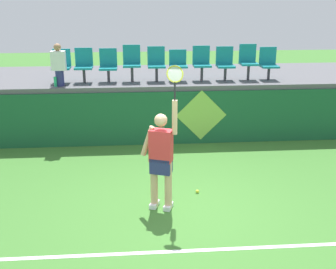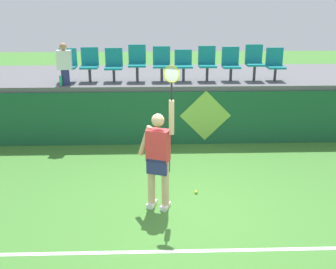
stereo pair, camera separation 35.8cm
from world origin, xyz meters
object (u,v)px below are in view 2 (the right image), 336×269
at_px(tennis_ball, 196,192).
at_px(stadium_chair_4, 162,62).
at_px(stadium_chair_3, 137,61).
at_px(stadium_chair_5, 183,64).
at_px(stadium_chair_1, 90,63).
at_px(stadium_chair_6, 207,62).
at_px(spectator_0, 64,64).
at_px(stadium_chair_0, 68,64).
at_px(water_bottle, 61,81).
at_px(tennis_player, 158,156).
at_px(stadium_chair_8, 254,61).
at_px(stadium_chair_9, 275,63).
at_px(stadium_chair_2, 114,64).
at_px(stadium_chair_7, 231,63).

relative_size(tennis_ball, stadium_chair_4, 0.08).
height_order(stadium_chair_3, stadium_chair_5, stadium_chair_3).
relative_size(stadium_chair_1, stadium_chair_6, 0.97).
bearing_deg(spectator_0, stadium_chair_5, 7.63).
xyz_separation_m(stadium_chair_1, stadium_chair_4, (1.82, -0.00, 0.01)).
bearing_deg(stadium_chair_5, stadium_chair_0, 179.88).
height_order(water_bottle, stadium_chair_0, stadium_chair_0).
bearing_deg(stadium_chair_0, tennis_player, -60.80).
height_order(stadium_chair_1, stadium_chair_6, stadium_chair_6).
height_order(stadium_chair_8, stadium_chair_9, stadium_chair_8).
height_order(stadium_chair_5, spectator_0, spectator_0).
bearing_deg(stadium_chair_4, stadium_chair_6, 0.03).
distance_m(stadium_chair_5, stadium_chair_8, 1.82).
distance_m(stadium_chair_3, stadium_chair_9, 3.53).
height_order(stadium_chair_4, stadium_chair_8, stadium_chair_8).
xyz_separation_m(tennis_player, stadium_chair_2, (-1.08, 4.01, 0.92)).
height_order(stadium_chair_2, stadium_chair_4, stadium_chair_4).
relative_size(stadium_chair_7, stadium_chair_8, 0.94).
bearing_deg(stadium_chair_2, stadium_chair_4, -0.05).
xyz_separation_m(stadium_chair_2, stadium_chair_4, (1.21, -0.00, 0.03)).
relative_size(tennis_player, stadium_chair_5, 3.29).
relative_size(stadium_chair_0, stadium_chair_7, 0.98).
height_order(stadium_chair_7, spectator_0, spectator_0).
bearing_deg(tennis_ball, stadium_chair_6, 80.68).
relative_size(tennis_player, stadium_chair_2, 3.10).
relative_size(stadium_chair_6, stadium_chair_7, 1.03).
height_order(stadium_chair_4, stadium_chair_6, stadium_chair_6).
distance_m(water_bottle, stadium_chair_7, 4.28).
bearing_deg(tennis_ball, stadium_chair_9, 56.37).
distance_m(tennis_player, stadium_chair_0, 4.68).
relative_size(stadium_chair_4, stadium_chair_9, 1.05).
distance_m(stadium_chair_0, stadium_chair_4, 2.37).
distance_m(tennis_ball, stadium_chair_0, 4.95).
distance_m(stadium_chair_5, stadium_chair_9, 2.36).
distance_m(stadium_chair_1, stadium_chair_4, 1.82).
bearing_deg(stadium_chair_7, stadium_chair_9, -0.02).
bearing_deg(stadium_chair_5, tennis_ball, -89.50).
bearing_deg(stadium_chair_2, stadium_chair_7, 0.00).
xyz_separation_m(stadium_chair_0, spectator_0, (0.00, -0.40, 0.07)).
xyz_separation_m(stadium_chair_1, stadium_chair_5, (2.38, -0.01, -0.02)).
xyz_separation_m(stadium_chair_2, spectator_0, (-1.16, -0.40, 0.08)).
xyz_separation_m(stadium_chair_1, stadium_chair_2, (0.61, 0.00, -0.02)).
height_order(stadium_chair_1, stadium_chair_5, stadium_chair_1).
bearing_deg(stadium_chair_7, tennis_ball, -108.68).
relative_size(stadium_chair_5, stadium_chair_6, 0.90).
bearing_deg(stadium_chair_8, stadium_chair_3, 179.98).
bearing_deg(stadium_chair_5, stadium_chair_9, 0.22).
bearing_deg(stadium_chair_6, water_bottle, -172.28).
relative_size(tennis_player, stadium_chair_0, 3.10).
distance_m(stadium_chair_2, stadium_chair_9, 4.12).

